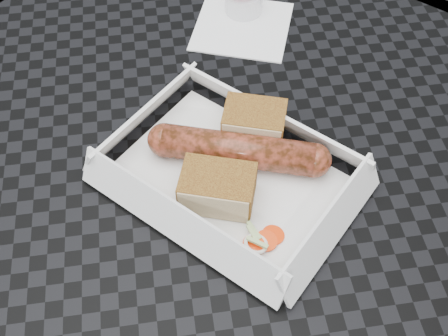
% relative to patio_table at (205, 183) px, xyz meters
% --- Properties ---
extents(patio_table, '(0.80, 0.80, 0.74)m').
position_rel_patio_table_xyz_m(patio_table, '(0.00, 0.00, 0.00)').
color(patio_table, black).
rests_on(patio_table, ground).
extents(food_tray, '(0.22, 0.15, 0.00)m').
position_rel_patio_table_xyz_m(food_tray, '(0.05, -0.02, 0.08)').
color(food_tray, white).
rests_on(food_tray, patio_table).
extents(bratwurst, '(0.18, 0.11, 0.04)m').
position_rel_patio_table_xyz_m(bratwurst, '(0.05, 0.00, 0.10)').
color(bratwurst, maroon).
rests_on(bratwurst, food_tray).
extents(bread_near, '(0.08, 0.07, 0.04)m').
position_rel_patio_table_xyz_m(bread_near, '(0.04, 0.04, 0.10)').
color(bread_near, brown).
rests_on(bread_near, food_tray).
extents(bread_far, '(0.09, 0.08, 0.04)m').
position_rel_patio_table_xyz_m(bread_far, '(0.06, -0.05, 0.10)').
color(bread_far, brown).
rests_on(bread_far, food_tray).
extents(veg_garnish, '(0.03, 0.03, 0.00)m').
position_rel_patio_table_xyz_m(veg_garnish, '(0.11, -0.07, 0.08)').
color(veg_garnish, '#FE3E0B').
rests_on(veg_garnish, food_tray).
extents(napkin, '(0.16, 0.16, 0.00)m').
position_rel_patio_table_xyz_m(napkin, '(-0.08, 0.19, 0.08)').
color(napkin, white).
rests_on(napkin, patio_table).
extents(condiment_cup_empty, '(0.05, 0.05, 0.03)m').
position_rel_patio_table_xyz_m(condiment_cup_empty, '(-0.10, 0.21, 0.09)').
color(condiment_cup_empty, silver).
rests_on(condiment_cup_empty, patio_table).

